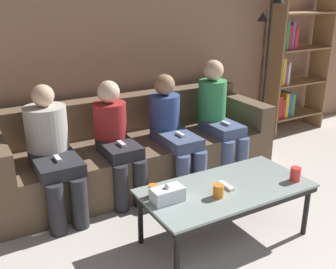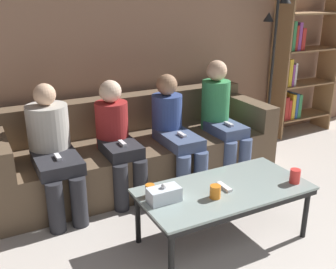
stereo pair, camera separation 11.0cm
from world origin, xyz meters
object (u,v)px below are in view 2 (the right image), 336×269
(coffee_table, at_px, (224,193))
(standing_lamp, at_px, (274,55))
(seated_person_mid_left, at_px, (117,137))
(cup_near_right, at_px, (150,190))
(tissue_box, at_px, (164,194))
(seated_person_mid_right, at_px, (174,129))
(couch, at_px, (137,150))
(bookshelf, at_px, (297,71))
(seated_person_right_end, at_px, (221,115))
(game_remote, at_px, (224,187))
(seated_person_left_end, at_px, (53,146))
(cup_near_left, at_px, (295,176))
(cup_far_center, at_px, (216,192))

(coffee_table, distance_m, standing_lamp, 2.29)
(seated_person_mid_left, bearing_deg, cup_near_right, -96.62)
(tissue_box, relative_size, seated_person_mid_right, 0.21)
(couch, height_order, seated_person_mid_right, seated_person_mid_right)
(bookshelf, bearing_deg, seated_person_mid_left, -168.88)
(cup_near_right, height_order, seated_person_right_end, seated_person_right_end)
(game_remote, bearing_deg, seated_person_left_end, 133.07)
(seated_person_right_end, bearing_deg, standing_lamp, 20.76)
(cup_near_left, xyz_separation_m, seated_person_left_end, (-1.49, 1.22, 0.09))
(couch, relative_size, seated_person_left_end, 2.53)
(tissue_box, xyz_separation_m, game_remote, (0.47, -0.03, -0.04))
(couch, xyz_separation_m, standing_lamp, (1.80, 0.15, 0.79))
(cup_near_left, relative_size, bookshelf, 0.06)
(tissue_box, height_order, standing_lamp, standing_lamp)
(seated_person_mid_right, bearing_deg, couch, 138.42)
(couch, bearing_deg, seated_person_mid_right, -41.58)
(seated_person_mid_left, bearing_deg, standing_lamp, 10.17)
(seated_person_mid_left, relative_size, seated_person_mid_right, 1.00)
(coffee_table, bearing_deg, seated_person_mid_left, 111.79)
(standing_lamp, height_order, seated_person_right_end, standing_lamp)
(couch, height_order, tissue_box, couch)
(couch, xyz_separation_m, seated_person_mid_left, (-0.28, -0.22, 0.26))
(coffee_table, distance_m, seated_person_left_end, 1.44)
(cup_far_center, height_order, standing_lamp, standing_lamp)
(cup_far_center, relative_size, seated_person_left_end, 0.09)
(game_remote, relative_size, bookshelf, 0.09)
(couch, distance_m, game_remote, 1.28)
(couch, xyz_separation_m, game_remote, (0.14, -1.27, 0.15))
(cup_near_left, bearing_deg, coffee_table, 161.55)
(cup_near_right, relative_size, game_remote, 0.59)
(cup_far_center, bearing_deg, couch, 90.13)
(couch, height_order, seated_person_left_end, seated_person_left_end)
(cup_near_right, bearing_deg, coffee_table, -14.84)
(couch, bearing_deg, cup_near_left, -65.72)
(tissue_box, bearing_deg, seated_person_mid_right, 58.21)
(coffee_table, xyz_separation_m, tissue_box, (-0.47, 0.03, 0.09))
(couch, relative_size, seated_person_mid_left, 2.60)
(cup_near_left, distance_m, cup_near_right, 1.08)
(game_remote, xyz_separation_m, standing_lamp, (1.66, 1.42, 0.64))
(cup_near_left, distance_m, game_remote, 0.54)
(bookshelf, relative_size, seated_person_right_end, 1.54)
(couch, relative_size, standing_lamp, 1.53)
(seated_person_mid_right, bearing_deg, cup_far_center, -104.05)
(standing_lamp, relative_size, seated_person_mid_right, 1.69)
(seated_person_mid_right, bearing_deg, cup_near_right, -127.09)
(coffee_table, xyz_separation_m, cup_near_right, (-0.52, 0.14, 0.08))
(couch, xyz_separation_m, cup_near_right, (-0.39, -1.13, 0.19))
(coffee_table, bearing_deg, couch, 96.24)
(cup_near_left, bearing_deg, cup_near_right, 163.37)
(seated_person_left_end, distance_m, seated_person_mid_left, 0.56)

